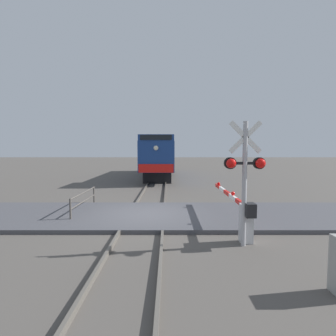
% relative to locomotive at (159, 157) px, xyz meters
% --- Properties ---
extents(ground_plane, '(160.00, 160.00, 0.00)m').
position_rel_locomotive_xyz_m(ground_plane, '(0.00, -15.92, -2.09)').
color(ground_plane, '#514C47').
extents(rail_track_left, '(0.08, 80.00, 0.15)m').
position_rel_locomotive_xyz_m(rail_track_left, '(-0.72, -15.92, -2.01)').
color(rail_track_left, '#59544C').
rests_on(rail_track_left, ground_plane).
extents(rail_track_right, '(0.08, 80.00, 0.15)m').
position_rel_locomotive_xyz_m(rail_track_right, '(0.72, -15.92, -2.01)').
color(rail_track_right, '#59544C').
rests_on(rail_track_right, ground_plane).
extents(road_surface, '(36.00, 4.49, 0.15)m').
position_rel_locomotive_xyz_m(road_surface, '(0.00, -15.92, -2.01)').
color(road_surface, '#47474C').
rests_on(road_surface, ground_plane).
extents(locomotive, '(2.78, 14.97, 3.95)m').
position_rel_locomotive_xyz_m(locomotive, '(0.00, 0.00, 0.00)').
color(locomotive, black).
rests_on(locomotive, ground_plane).
extents(crossing_signal, '(1.18, 0.33, 3.66)m').
position_rel_locomotive_xyz_m(crossing_signal, '(3.12, -19.16, 0.15)').
color(crossing_signal, '#ADADB2').
rests_on(crossing_signal, ground_plane).
extents(crossing_gate, '(0.36, 5.42, 1.29)m').
position_rel_locomotive_xyz_m(crossing_gate, '(3.27, -18.23, -1.28)').
color(crossing_gate, silver).
rests_on(crossing_gate, ground_plane).
extents(guard_railing, '(0.08, 3.27, 0.95)m').
position_rel_locomotive_xyz_m(guard_railing, '(-2.86, -15.17, -1.45)').
color(guard_railing, '#4C4742').
rests_on(guard_railing, ground_plane).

